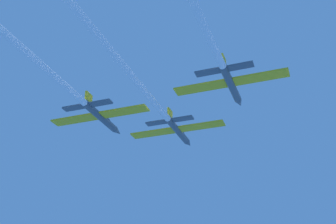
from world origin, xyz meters
The scene contains 3 objects.
jet_lead centered at (-0.41, -15.12, -0.29)m, with size 18.47×54.22×3.06m.
jet_left_wing centered at (-11.20, -28.17, -0.63)m, with size 18.47×58.49×3.06m.
jet_right_wing centered at (12.71, -25.38, 0.91)m, with size 18.47×50.23×3.06m.
Camera 1 is at (23.68, -72.43, -34.26)m, focal length 46.14 mm.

